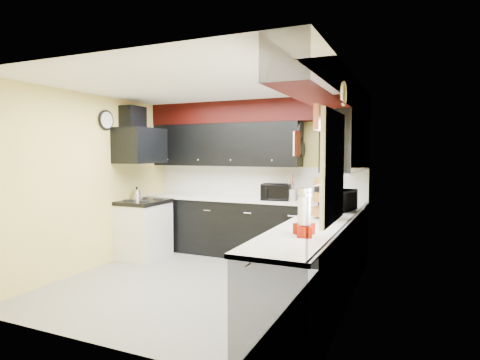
# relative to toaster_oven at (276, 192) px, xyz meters

# --- Properties ---
(ground) EXTENTS (3.60, 3.60, 0.00)m
(ground) POSITION_rel_toaster_oven_xyz_m (-0.47, -1.45, -1.07)
(ground) COLOR gray
(ground) RESTS_ON ground
(wall_back) EXTENTS (3.60, 0.06, 2.50)m
(wall_back) POSITION_rel_toaster_oven_xyz_m (-0.47, 0.35, 0.18)
(wall_back) COLOR #E0C666
(wall_back) RESTS_ON ground
(wall_right) EXTENTS (0.06, 3.60, 2.50)m
(wall_right) POSITION_rel_toaster_oven_xyz_m (1.33, -1.45, 0.18)
(wall_right) COLOR #E0C666
(wall_right) RESTS_ON ground
(wall_left) EXTENTS (0.06, 3.60, 2.50)m
(wall_left) POSITION_rel_toaster_oven_xyz_m (-2.27, -1.45, 0.18)
(wall_left) COLOR #E0C666
(wall_left) RESTS_ON ground
(ceiling) EXTENTS (3.60, 3.60, 0.06)m
(ceiling) POSITION_rel_toaster_oven_xyz_m (-0.47, -1.45, 1.43)
(ceiling) COLOR white
(ceiling) RESTS_ON wall_back
(cab_back) EXTENTS (3.60, 0.60, 0.90)m
(cab_back) POSITION_rel_toaster_oven_xyz_m (-0.47, 0.05, -0.62)
(cab_back) COLOR black
(cab_back) RESTS_ON ground
(cab_right) EXTENTS (0.60, 3.00, 0.90)m
(cab_right) POSITION_rel_toaster_oven_xyz_m (1.03, -1.75, -0.62)
(cab_right) COLOR black
(cab_right) RESTS_ON ground
(counter_back) EXTENTS (3.62, 0.64, 0.04)m
(counter_back) POSITION_rel_toaster_oven_xyz_m (-0.47, 0.05, -0.15)
(counter_back) COLOR white
(counter_back) RESTS_ON cab_back
(counter_right) EXTENTS (0.64, 3.02, 0.04)m
(counter_right) POSITION_rel_toaster_oven_xyz_m (1.03, -1.75, -0.15)
(counter_right) COLOR white
(counter_right) RESTS_ON cab_right
(splash_back) EXTENTS (3.60, 0.02, 0.50)m
(splash_back) POSITION_rel_toaster_oven_xyz_m (-0.47, 0.34, 0.12)
(splash_back) COLOR white
(splash_back) RESTS_ON counter_back
(splash_right) EXTENTS (0.02, 3.60, 0.50)m
(splash_right) POSITION_rel_toaster_oven_xyz_m (1.32, -1.45, 0.12)
(splash_right) COLOR white
(splash_right) RESTS_ON counter_right
(upper_back) EXTENTS (2.60, 0.35, 0.70)m
(upper_back) POSITION_rel_toaster_oven_xyz_m (-0.97, 0.18, 0.73)
(upper_back) COLOR black
(upper_back) RESTS_ON wall_back
(upper_right) EXTENTS (0.35, 1.80, 0.70)m
(upper_right) POSITION_rel_toaster_oven_xyz_m (1.16, -0.55, 0.73)
(upper_right) COLOR black
(upper_right) RESTS_ON wall_right
(soffit_back) EXTENTS (3.60, 0.36, 0.35)m
(soffit_back) POSITION_rel_toaster_oven_xyz_m (-0.47, 0.17, 1.26)
(soffit_back) COLOR black
(soffit_back) RESTS_ON wall_back
(soffit_right) EXTENTS (0.36, 3.24, 0.35)m
(soffit_right) POSITION_rel_toaster_oven_xyz_m (1.15, -1.63, 1.26)
(soffit_right) COLOR black
(soffit_right) RESTS_ON wall_right
(stove) EXTENTS (0.60, 0.75, 0.86)m
(stove) POSITION_rel_toaster_oven_xyz_m (-1.97, -0.70, -0.64)
(stove) COLOR white
(stove) RESTS_ON ground
(cooktop) EXTENTS (0.62, 0.77, 0.06)m
(cooktop) POSITION_rel_toaster_oven_xyz_m (-1.97, -0.70, -0.18)
(cooktop) COLOR black
(cooktop) RESTS_ON stove
(hood) EXTENTS (0.50, 0.78, 0.55)m
(hood) POSITION_rel_toaster_oven_xyz_m (-2.02, -0.70, 0.71)
(hood) COLOR black
(hood) RESTS_ON wall_left
(hood_duct) EXTENTS (0.24, 0.40, 0.40)m
(hood_duct) POSITION_rel_toaster_oven_xyz_m (-2.15, -0.70, 1.13)
(hood_duct) COLOR black
(hood_duct) RESTS_ON wall_left
(window) EXTENTS (0.03, 0.86, 0.96)m
(window) POSITION_rel_toaster_oven_xyz_m (1.32, -2.35, 0.48)
(window) COLOR white
(window) RESTS_ON wall_right
(valance) EXTENTS (0.04, 0.88, 0.20)m
(valance) POSITION_rel_toaster_oven_xyz_m (1.26, -2.35, 0.88)
(valance) COLOR red
(valance) RESTS_ON wall_right
(pan_top) EXTENTS (0.03, 0.22, 0.40)m
(pan_top) POSITION_rel_toaster_oven_xyz_m (0.35, 0.10, 0.93)
(pan_top) COLOR black
(pan_top) RESTS_ON upper_back
(pan_mid) EXTENTS (0.03, 0.28, 0.46)m
(pan_mid) POSITION_rel_toaster_oven_xyz_m (0.35, -0.03, 0.68)
(pan_mid) COLOR black
(pan_mid) RESTS_ON upper_back
(pan_low) EXTENTS (0.03, 0.24, 0.42)m
(pan_low) POSITION_rel_toaster_oven_xyz_m (0.35, 0.23, 0.65)
(pan_low) COLOR black
(pan_low) RESTS_ON upper_back
(cut_board) EXTENTS (0.03, 0.26, 0.35)m
(cut_board) POSITION_rel_toaster_oven_xyz_m (0.36, -0.15, 0.73)
(cut_board) COLOR white
(cut_board) RESTS_ON upper_back
(baskets) EXTENTS (0.27, 0.27, 0.50)m
(baskets) POSITION_rel_toaster_oven_xyz_m (1.05, -1.40, 0.11)
(baskets) COLOR brown
(baskets) RESTS_ON upper_right
(clock) EXTENTS (0.03, 0.30, 0.30)m
(clock) POSITION_rel_toaster_oven_xyz_m (-2.24, -1.20, 1.08)
(clock) COLOR black
(clock) RESTS_ON wall_left
(deco_plate) EXTENTS (0.03, 0.24, 0.24)m
(deco_plate) POSITION_rel_toaster_oven_xyz_m (1.30, -1.80, 1.18)
(deco_plate) COLOR white
(deco_plate) RESTS_ON wall_right
(toaster_oven) EXTENTS (0.48, 0.42, 0.25)m
(toaster_oven) POSITION_rel_toaster_oven_xyz_m (0.00, 0.00, 0.00)
(toaster_oven) COLOR black
(toaster_oven) RESTS_ON counter_back
(microwave) EXTENTS (0.43, 0.54, 0.27)m
(microwave) POSITION_rel_toaster_oven_xyz_m (1.08, -0.74, 0.01)
(microwave) COLOR black
(microwave) RESTS_ON counter_right
(utensil_crock) EXTENTS (0.20, 0.20, 0.17)m
(utensil_crock) POSITION_rel_toaster_oven_xyz_m (0.22, 0.04, -0.04)
(utensil_crock) COLOR white
(utensil_crock) RESTS_ON counter_back
(knife_block) EXTENTS (0.15, 0.17, 0.22)m
(knife_block) POSITION_rel_toaster_oven_xyz_m (0.63, 0.09, -0.01)
(knife_block) COLOR black
(knife_block) RESTS_ON counter_back
(kettle) EXTENTS (0.20, 0.20, 0.16)m
(kettle) POSITION_rel_toaster_oven_xyz_m (-2.15, -0.63, -0.07)
(kettle) COLOR #A8A8AD
(kettle) RESTS_ON cooktop
(dispenser_a) EXTENTS (0.19, 0.19, 0.39)m
(dispenser_a) POSITION_rel_toaster_oven_xyz_m (1.07, -2.34, 0.07)
(dispenser_a) COLOR maroon
(dispenser_a) RESTS_ON counter_right
(dispenser_b) EXTENTS (0.16, 0.16, 0.35)m
(dispenser_b) POSITION_rel_toaster_oven_xyz_m (1.10, -2.46, 0.05)
(dispenser_b) COLOR #5C0F01
(dispenser_b) RESTS_ON counter_right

